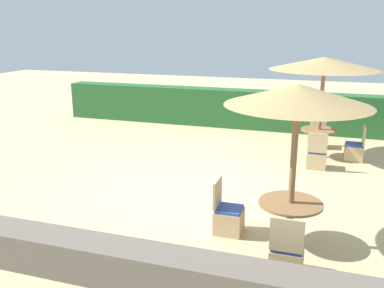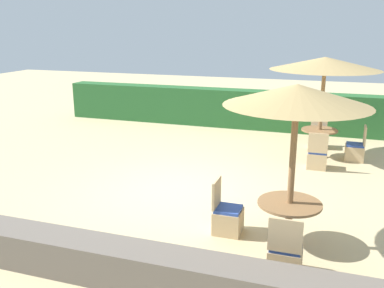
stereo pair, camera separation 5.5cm
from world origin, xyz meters
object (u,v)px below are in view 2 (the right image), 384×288
Objects in this scene: parasol_front_right at (297,96)px; round_table_front_right at (289,212)px; parasol_back_right at (325,64)px; patio_chair_front_right_south at (285,257)px; patio_chair_back_right_south at (317,158)px; patio_chair_back_right_east at (355,151)px; patio_chair_back_right_north at (318,138)px; round_table_back_right at (319,136)px; patio_chair_front_right_west at (227,218)px.

parasol_front_right reaches higher than round_table_front_right.
round_table_front_right is at bearing -92.80° from parasol_back_right.
parasol_front_right is at bearing 93.66° from patio_chair_front_right_south.
parasol_front_right reaches higher than patio_chair_back_right_south.
patio_chair_back_right_east is 0.92× the size of round_table_front_right.
patio_chair_back_right_north is at bearing 88.17° from parasol_front_right.
parasol_back_right is 2.98× the size of patio_chair_front_right_south.
patio_chair_front_right_south is (0.06, -0.94, -2.14)m from parasol_front_right.
round_table_back_right is 0.97m from patio_chair_back_right_east.
parasol_front_right reaches higher than patio_chair_front_right_south.
parasol_back_right is 1.07× the size of parasol_front_right.
parasol_front_right is at bearing 0.00° from round_table_front_right.
parasol_back_right is 2.39m from patio_chair_back_right_east.
parasol_back_right is 2.97× the size of round_table_back_right.
patio_chair_front_right_west is (-1.27, -4.94, -2.20)m from parasol_back_right.
patio_chair_front_right_west reaches higher than round_table_back_right.
patio_chair_back_right_east is at bearing -1.22° from round_table_back_right.
patio_chair_back_right_south is at bearing 136.42° from patio_chair_back_right_east.
patio_chair_back_right_south and patio_chair_front_right_west have the same top height.
patio_chair_front_right_south is at bearing -86.34° from parasol_front_right.
patio_chair_front_right_west is 1.46m from patio_chair_front_right_south.
patio_chair_front_right_south is at bearing -86.34° from round_table_front_right.
parasol_back_right reaches higher than patio_chair_back_right_south.
round_table_back_right is 1.00× the size of patio_chair_back_right_north.
patio_chair_back_right_north is 1.00× the size of patio_chair_back_right_east.
patio_chair_back_right_north is at bearing 88.17° from round_table_front_right.
patio_chair_front_right_west reaches higher than round_table_front_right.
patio_chair_front_right_west is at bearing -107.93° from patio_chair_back_right_south.
parasol_front_right reaches higher than patio_chair_back_right_east.
patio_chair_front_right_west is 1.00× the size of patio_chair_front_right_south.
round_table_front_right is 1.09× the size of patio_chair_front_right_west.
patio_chair_back_right_east is at bearing 156.00° from patio_chair_front_right_west.
round_table_back_right is at bearing 91.10° from patio_chair_back_right_south.
round_table_back_right is 1.02m from patio_chair_back_right_south.
patio_chair_back_right_north reaches higher than round_table_front_right.
patio_chair_front_right_west is (-1.21, -5.93, 0.00)m from patio_chair_back_right_north.
patio_chair_back_right_south and patio_chair_front_right_south have the same top height.
parasol_front_right is 2.54× the size of round_table_front_right.
round_table_back_right is at bearing 88.22° from patio_chair_front_right_south.
patio_chair_back_right_south is at bearing 162.07° from patio_chair_front_right_west.
patio_chair_back_right_east is 5.53m from parasol_front_right.
patio_chair_front_right_west is (-2.19, -4.92, 0.00)m from patio_chair_back_right_east.
patio_chair_front_right_west is (-1.28, -3.97, 0.00)m from patio_chair_back_right_south.
round_table_back_right is at bearing 93.11° from patio_chair_back_right_north.
round_table_back_right is 1.03m from patio_chair_back_right_north.
round_table_back_right is at bearing 87.20° from parasol_front_right.
patio_chair_back_right_east is at bearing 46.42° from patio_chair_back_right_south.
round_table_front_right is at bearing -92.80° from round_table_back_right.
patio_chair_front_right_west is at bearing 137.90° from patio_chair_front_right_south.
patio_chair_front_right_south is (1.08, -0.98, 0.00)m from patio_chair_front_right_west.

